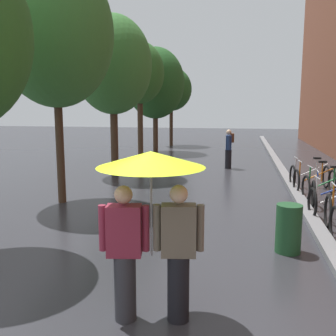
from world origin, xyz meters
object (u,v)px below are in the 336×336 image
street_tree_4 (155,83)px  parked_bicycle_3 (336,202)px  parked_bicycle_5 (326,187)px  street_tree_1 (55,33)px  parked_bicycle_6 (314,180)px  street_tree_2 (113,65)px  litter_bin (289,229)px  street_tree_3 (140,73)px  street_tree_5 (171,89)px  couple_under_umbrella (151,205)px  parked_bicycle_7 (309,176)px  parked_bicycle_4 (335,194)px  pedestrian_walking_midground (229,148)px

street_tree_4 → parked_bicycle_3: 13.67m
parked_bicycle_5 → street_tree_1: bearing=-168.2°
parked_bicycle_3 → street_tree_1: bearing=178.2°
parked_bicycle_3 → parked_bicycle_6: same height
street_tree_2 → litter_bin: (5.40, -6.70, -3.51)m
street_tree_2 → street_tree_3: street_tree_2 is taller
street_tree_2 → street_tree_5: size_ratio=1.16×
couple_under_umbrella → street_tree_4: bearing=102.5°
parked_bicycle_6 → parked_bicycle_7: 0.78m
street_tree_1 → street_tree_3: street_tree_1 is taller
litter_bin → street_tree_3: bearing=117.4°
parked_bicycle_3 → couple_under_umbrella: couple_under_umbrella is taller
street_tree_3 → street_tree_4: street_tree_4 is taller
parked_bicycle_3 → couple_under_umbrella: size_ratio=0.56×
parked_bicycle_4 → litter_bin: bearing=-114.9°
street_tree_5 → couple_under_umbrella: 20.37m
street_tree_4 → parked_bicycle_6: (6.72, -8.83, -3.32)m
street_tree_4 → parked_bicycle_5: size_ratio=4.80×
parked_bicycle_7 → pedestrian_walking_midground: size_ratio=0.72×
parked_bicycle_3 → parked_bicycle_7: same height
parked_bicycle_3 → parked_bicycle_7: bearing=90.4°
street_tree_2 → couple_under_umbrella: bearing=-68.9°
couple_under_umbrella → parked_bicycle_6: bearing=67.3°
street_tree_1 → pedestrian_walking_midground: 8.37m
street_tree_3 → street_tree_5: size_ratio=1.09×
parked_bicycle_4 → parked_bicycle_5: same height
parked_bicycle_6 → litter_bin: 5.08m
pedestrian_walking_midground → parked_bicycle_5: bearing=-61.2°
pedestrian_walking_midground → street_tree_5: bearing=114.7°
street_tree_4 → pedestrian_walking_midground: bearing=-49.5°
parked_bicycle_3 → pedestrian_walking_midground: 7.14m
street_tree_2 → street_tree_5: bearing=89.2°
street_tree_1 → parked_bicycle_6: 8.16m
street_tree_4 → litter_bin: (5.44, -13.75, -3.27)m
parked_bicycle_3 → parked_bicycle_4: size_ratio=1.00×
street_tree_1 → pedestrian_walking_midground: size_ratio=3.88×
pedestrian_walking_midground → street_tree_2: bearing=-151.1°
street_tree_4 → parked_bicycle_3: bearing=-59.5°
street_tree_3 → street_tree_4: bearing=90.4°
street_tree_4 → litter_bin: street_tree_4 is taller
parked_bicycle_7 → litter_bin: bearing=-102.5°
street_tree_1 → street_tree_2: (0.07, 4.17, -0.36)m
parked_bicycle_6 → parked_bicycle_7: same height
parked_bicycle_6 → parked_bicycle_7: (-0.01, 0.78, 0.00)m
street_tree_5 → parked_bicycle_5: (6.65, -13.48, -3.16)m
parked_bicycle_4 → parked_bicycle_7: bearing=94.4°
street_tree_5 → street_tree_2: bearing=-90.8°
parked_bicycle_7 → parked_bicycle_6: bearing=-89.1°
street_tree_5 → parked_bicycle_4: 16.10m
parked_bicycle_3 → couple_under_umbrella: 5.87m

